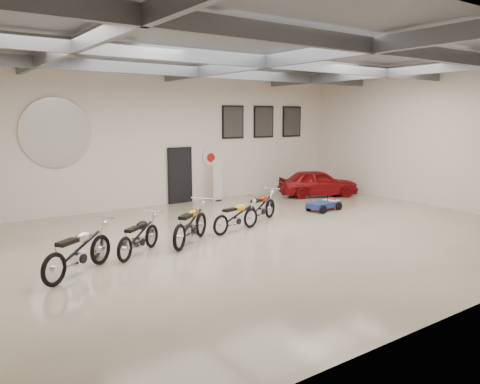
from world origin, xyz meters
TOP-DOWN VIEW (x-y plane):
  - floor at (0.00, 0.00)m, footprint 16.00×12.00m
  - ceiling at (0.00, 0.00)m, footprint 16.00×12.00m
  - back_wall at (0.00, 6.00)m, footprint 16.00×0.02m
  - right_wall at (8.00, 0.00)m, footprint 0.02×12.00m
  - ceiling_beams at (0.00, 0.00)m, footprint 15.80×11.80m
  - door at (0.50, 5.95)m, footprint 0.92×0.08m
  - logo_plaque at (-4.00, 5.95)m, footprint 2.30×0.06m
  - poster_left at (3.00, 5.96)m, footprint 1.05×0.08m
  - poster_mid at (4.60, 5.96)m, footprint 1.05×0.08m
  - poster_right at (6.20, 5.96)m, footprint 1.05×0.08m
  - oil_sign at (1.90, 5.95)m, footprint 0.72×0.10m
  - banner_stand at (1.94, 5.50)m, footprint 0.49×0.26m
  - motorcycle_silver at (-5.22, -0.27)m, footprint 2.11×1.75m
  - motorcycle_black at (-3.59, 0.38)m, footprint 1.82×1.58m
  - motorcycle_gold at (-2.06, 0.54)m, footprint 2.07×1.83m
  - motorcycle_yellow at (-0.34, 0.91)m, footprint 1.92×0.97m
  - motorcycle_red at (1.04, 1.53)m, footprint 2.01×1.37m
  - go_kart at (4.12, 1.65)m, footprint 1.70×0.94m
  - vintage_car at (6.00, 4.00)m, footprint 2.61×3.57m

SIDE VIEW (x-z plane):
  - floor at x=0.00m, z-range -0.01..0.01m
  - go_kart at x=4.12m, z-range 0.00..0.59m
  - motorcycle_yellow at x=-0.34m, z-range 0.00..0.96m
  - motorcycle_black at x=-3.59m, z-range 0.00..0.96m
  - motorcycle_red at x=1.04m, z-range 0.00..1.01m
  - motorcycle_silver at x=-5.22m, z-range 0.00..1.10m
  - motorcycle_gold at x=-2.06m, z-range 0.00..1.10m
  - vintage_car at x=6.00m, z-range 0.00..1.13m
  - banner_stand at x=1.94m, z-range 0.00..1.71m
  - door at x=0.50m, z-range 0.00..2.10m
  - oil_sign at x=1.90m, z-range 1.34..2.06m
  - back_wall at x=0.00m, z-range 0.00..5.00m
  - right_wall at x=8.00m, z-range 0.00..5.00m
  - logo_plaque at x=-4.00m, z-range 2.22..3.38m
  - poster_left at x=3.00m, z-range 2.42..3.78m
  - poster_mid at x=4.60m, z-range 2.42..3.78m
  - poster_right at x=6.20m, z-range 2.42..3.78m
  - ceiling_beams at x=0.00m, z-range 4.59..4.91m
  - ceiling at x=0.00m, z-range 5.00..5.00m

